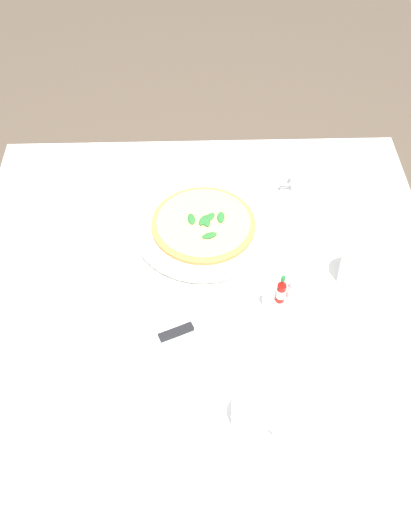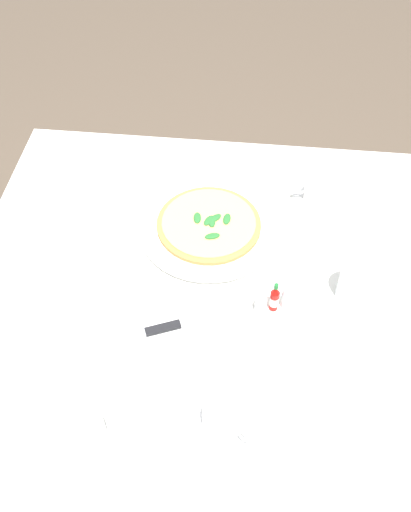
{
  "view_description": "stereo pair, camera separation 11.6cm",
  "coord_description": "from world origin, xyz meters",
  "px_view_note": "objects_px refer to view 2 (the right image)",
  "views": [
    {
      "loc": [
        0.02,
        0.77,
        1.79
      ],
      "look_at": [
        -0.0,
        -0.1,
        0.76
      ],
      "focal_mm": 41.1,
      "sensor_mm": 36.0,
      "label": 1
    },
    {
      "loc": [
        -0.09,
        0.77,
        1.79
      ],
      "look_at": [
        -0.0,
        -0.1,
        0.76
      ],
      "focal_mm": 41.1,
      "sensor_mm": 36.0,
      "label": 2
    }
  ],
  "objects_px": {
    "pizza": "(211,224)",
    "water_glass_right_edge": "(356,283)",
    "coffee_cup_back_corner": "(319,192)",
    "pepper_shaker": "(287,298)",
    "napkin_folded": "(141,338)",
    "water_glass_near_right": "(74,200)",
    "pizza_plate": "(211,228)",
    "salt_shaker": "(261,304)",
    "water_glass_center_back": "(88,438)",
    "hot_sauce_bottle": "(274,299)",
    "dinner_knife": "(139,334)",
    "coffee_cup_far_right": "(223,419)"
  },
  "relations": [
    {
      "from": "pizza_plate",
      "to": "water_glass_near_right",
      "type": "height_order",
      "value": "water_glass_near_right"
    },
    {
      "from": "pizza_plate",
      "to": "dinner_knife",
      "type": "bearing_deg",
      "value": 70.49
    },
    {
      "from": "pizza_plate",
      "to": "salt_shaker",
      "type": "xyz_separation_m",
      "value": [
        -0.13,
        0.22,
        0.01
      ]
    },
    {
      "from": "hot_sauce_bottle",
      "to": "napkin_folded",
      "type": "bearing_deg",
      "value": 22.4
    },
    {
      "from": "pizza_plate",
      "to": "napkin_folded",
      "type": "relative_size",
      "value": 1.35
    },
    {
      "from": "pizza_plate",
      "to": "coffee_cup_back_corner",
      "type": "relative_size",
      "value": 2.55
    },
    {
      "from": "coffee_cup_back_corner",
      "to": "pepper_shaker",
      "type": "distance_m",
      "value": 0.34
    },
    {
      "from": "salt_shaker",
      "to": "pepper_shaker",
      "type": "height_order",
      "value": "same"
    },
    {
      "from": "hot_sauce_bottle",
      "to": "dinner_knife",
      "type": "bearing_deg",
      "value": 22.4
    },
    {
      "from": "napkin_folded",
      "to": "dinner_knife",
      "type": "relative_size",
      "value": 1.34
    },
    {
      "from": "pizza",
      "to": "water_glass_right_edge",
      "type": "relative_size",
      "value": 2.41
    },
    {
      "from": "coffee_cup_far_right",
      "to": "water_glass_center_back",
      "type": "height_order",
      "value": "water_glass_center_back"
    },
    {
      "from": "water_glass_right_edge",
      "to": "salt_shaker",
      "type": "distance_m",
      "value": 0.21
    },
    {
      "from": "coffee_cup_far_right",
      "to": "salt_shaker",
      "type": "relative_size",
      "value": 2.31
    },
    {
      "from": "coffee_cup_far_right",
      "to": "salt_shaker",
      "type": "xyz_separation_m",
      "value": [
        -0.06,
        -0.27,
        -0.0
      ]
    },
    {
      "from": "napkin_folded",
      "to": "salt_shaker",
      "type": "distance_m",
      "value": 0.26
    },
    {
      "from": "napkin_folded",
      "to": "salt_shaker",
      "type": "height_order",
      "value": "salt_shaker"
    },
    {
      "from": "pizza_plate",
      "to": "hot_sauce_bottle",
      "type": "xyz_separation_m",
      "value": [
        -0.16,
        0.21,
        0.02
      ]
    },
    {
      "from": "coffee_cup_far_right",
      "to": "water_glass_center_back",
      "type": "bearing_deg",
      "value": 16.79
    },
    {
      "from": "coffee_cup_far_right",
      "to": "hot_sauce_bottle",
      "type": "relative_size",
      "value": 1.57
    },
    {
      "from": "coffee_cup_back_corner",
      "to": "coffee_cup_far_right",
      "type": "distance_m",
      "value": 0.66
    },
    {
      "from": "coffee_cup_far_right",
      "to": "water_glass_right_edge",
      "type": "relative_size",
      "value": 1.25
    },
    {
      "from": "water_glass_center_back",
      "to": "pizza",
      "type": "bearing_deg",
      "value": -106.02
    },
    {
      "from": "coffee_cup_far_right",
      "to": "salt_shaker",
      "type": "height_order",
      "value": "coffee_cup_far_right"
    },
    {
      "from": "hot_sauce_bottle",
      "to": "salt_shaker",
      "type": "height_order",
      "value": "hot_sauce_bottle"
    },
    {
      "from": "pizza",
      "to": "water_glass_near_right",
      "type": "relative_size",
      "value": 2.11
    },
    {
      "from": "water_glass_right_edge",
      "to": "napkin_folded",
      "type": "height_order",
      "value": "water_glass_right_edge"
    },
    {
      "from": "salt_shaker",
      "to": "coffee_cup_far_right",
      "type": "bearing_deg",
      "value": 78.02
    },
    {
      "from": "pizza",
      "to": "pizza_plate",
      "type": "bearing_deg",
      "value": -38.74
    },
    {
      "from": "water_glass_center_back",
      "to": "napkin_folded",
      "type": "distance_m",
      "value": 0.25
    },
    {
      "from": "coffee_cup_back_corner",
      "to": "coffee_cup_far_right",
      "type": "relative_size",
      "value": 1.02
    },
    {
      "from": "pizza",
      "to": "hot_sauce_bottle",
      "type": "distance_m",
      "value": 0.27
    },
    {
      "from": "pizza",
      "to": "napkin_folded",
      "type": "xyz_separation_m",
      "value": [
        0.11,
        0.33,
        -0.01
      ]
    },
    {
      "from": "napkin_folded",
      "to": "pepper_shaker",
      "type": "distance_m",
      "value": 0.32
    },
    {
      "from": "coffee_cup_far_right",
      "to": "hot_sauce_bottle",
      "type": "bearing_deg",
      "value": -106.91
    },
    {
      "from": "pizza_plate",
      "to": "water_glass_center_back",
      "type": "bearing_deg",
      "value": 73.99
    },
    {
      "from": "pizza_plate",
      "to": "coffee_cup_far_right",
      "type": "bearing_deg",
      "value": 98.33
    },
    {
      "from": "pepper_shaker",
      "to": "pizza",
      "type": "bearing_deg",
      "value": -47.56
    },
    {
      "from": "coffee_cup_back_corner",
      "to": "hot_sauce_bottle",
      "type": "xyz_separation_m",
      "value": [
        0.1,
        0.35,
        0.0
      ]
    },
    {
      "from": "pizza_plate",
      "to": "dinner_knife",
      "type": "relative_size",
      "value": 1.8
    },
    {
      "from": "pizza",
      "to": "water_glass_center_back",
      "type": "xyz_separation_m",
      "value": [
        0.16,
        0.57,
        0.03
      ]
    },
    {
      "from": "water_glass_near_right",
      "to": "water_glass_right_edge",
      "type": "xyz_separation_m",
      "value": [
        -0.67,
        0.18,
        -0.01
      ]
    },
    {
      "from": "water_glass_center_back",
      "to": "water_glass_right_edge",
      "type": "xyz_separation_m",
      "value": [
        -0.49,
        -0.4,
        -0.01
      ]
    },
    {
      "from": "coffee_cup_far_right",
      "to": "pepper_shaker",
      "type": "relative_size",
      "value": 2.31
    },
    {
      "from": "water_glass_near_right",
      "to": "hot_sauce_bottle",
      "type": "relative_size",
      "value": 1.44
    },
    {
      "from": "water_glass_center_back",
      "to": "hot_sauce_bottle",
      "type": "bearing_deg",
      "value": -132.28
    },
    {
      "from": "pizza",
      "to": "hot_sauce_bottle",
      "type": "xyz_separation_m",
      "value": [
        -0.16,
        0.21,
        0.01
      ]
    },
    {
      "from": "pepper_shaker",
      "to": "water_glass_near_right",
      "type": "bearing_deg",
      "value": -23.19
    },
    {
      "from": "pizza_plate",
      "to": "napkin_folded",
      "type": "height_order",
      "value": "napkin_folded"
    },
    {
      "from": "water_glass_near_right",
      "to": "water_glass_center_back",
      "type": "distance_m",
      "value": 0.61
    }
  ]
}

